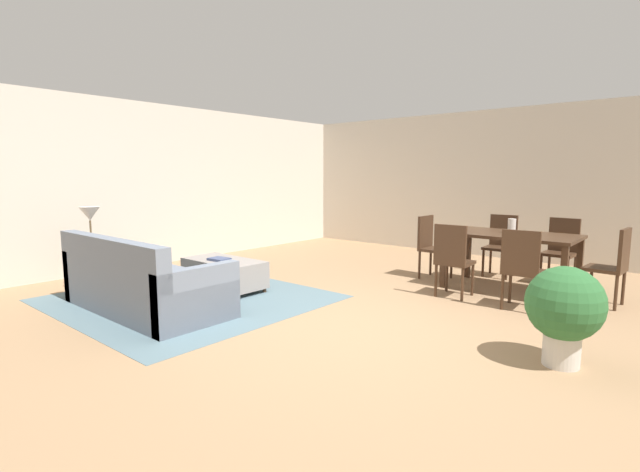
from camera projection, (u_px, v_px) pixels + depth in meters
ground_plane at (345, 326)px, 4.66m from camera, size 10.80×10.80×0.00m
wall_back at (515, 184)px, 8.25m from camera, size 9.00×0.12×2.70m
wall_left at (151, 185)px, 7.75m from camera, size 0.12×11.00×2.70m
area_rug at (189, 298)px, 5.70m from camera, size 3.00×2.80×0.01m
couch at (142, 286)px, 5.17m from camera, size 2.13×0.95×0.86m
ottoman_table at (224, 272)px, 6.12m from camera, size 1.14×0.58×0.40m
side_table at (92, 256)px, 6.06m from camera, size 0.40×0.40×0.58m
table_lamp at (90, 215)px, 5.99m from camera, size 0.26×0.26×0.53m
dining_table at (511, 240)px, 6.02m from camera, size 1.60×0.93×0.76m
dining_chair_near_left at (453, 256)px, 5.68m from camera, size 0.42×0.42×0.92m
dining_chair_near_right at (522, 265)px, 5.13m from camera, size 0.43×0.43×0.92m
dining_chair_far_left at (501, 242)px, 6.93m from camera, size 0.42×0.42×0.92m
dining_chair_far_right at (561, 247)px, 6.42m from camera, size 0.43×0.43×0.92m
dining_chair_head_east at (613, 262)px, 5.29m from camera, size 0.43×0.43×0.92m
dining_chair_head_west at (431, 243)px, 6.79m from camera, size 0.41×0.41×0.92m
vase_centerpiece at (512, 226)px, 6.02m from camera, size 0.10×0.10×0.19m
book_on_ottoman at (219, 259)px, 6.04m from camera, size 0.28×0.22×0.03m
potted_plant at (564, 308)px, 3.63m from camera, size 0.59×0.59×0.81m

